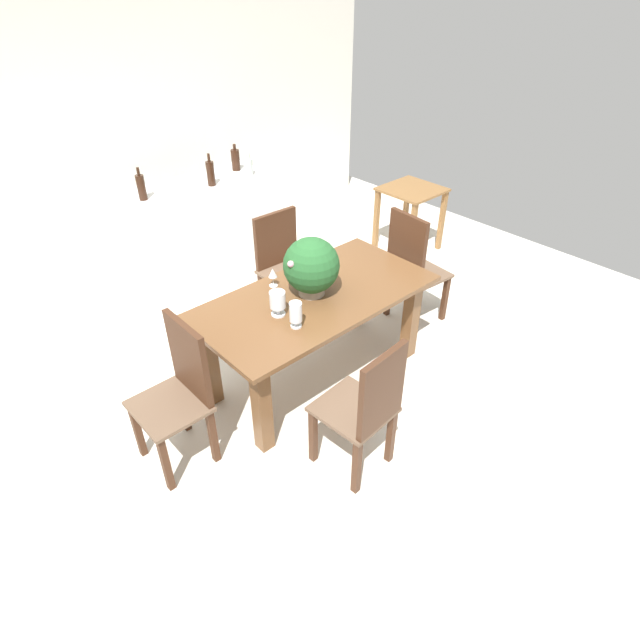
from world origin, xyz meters
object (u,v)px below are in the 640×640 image
(chair_near_left, at_px, (367,407))
(wine_bottle_tall, at_px, (250,167))
(crystal_vase_center_near, at_px, (296,313))
(wine_bottle_clear, at_px, (236,160))
(flower_centerpiece, at_px, (311,266))
(chair_far_right, at_px, (283,260))
(kitchen_counter, at_px, (194,235))
(side_table, at_px, (411,203))
(crystal_vase_left, at_px, (278,301))
(wine_bottle_dark, at_px, (141,187))
(wine_glass, at_px, (273,274))
(dining_table, at_px, (316,312))
(chair_foot_end, at_px, (412,265))
(chair_head_end, at_px, (180,388))
(wine_bottle_green, at_px, (211,173))

(chair_near_left, height_order, wine_bottle_tall, wine_bottle_tall)
(chair_near_left, bearing_deg, crystal_vase_center_near, -97.23)
(wine_bottle_clear, bearing_deg, flower_centerpiece, -110.84)
(chair_far_right, height_order, wine_bottle_tall, wine_bottle_tall)
(kitchen_counter, relative_size, side_table, 2.35)
(flower_centerpiece, xyz_separation_m, crystal_vase_left, (-0.35, -0.05, -0.12))
(flower_centerpiece, distance_m, wine_bottle_dark, 1.95)
(wine_glass, bearing_deg, crystal_vase_center_near, -112.48)
(dining_table, relative_size, wine_bottle_tall, 7.76)
(chair_foot_end, bearing_deg, chair_near_left, 126.03)
(wine_glass, bearing_deg, chair_far_right, 46.55)
(chair_near_left, bearing_deg, chair_foot_end, -153.53)
(chair_head_end, distance_m, side_table, 3.56)
(chair_far_right, xyz_separation_m, chair_near_left, (-0.80, -1.79, 0.00))
(kitchen_counter, height_order, wine_bottle_dark, wine_bottle_dark)
(wine_bottle_clear, height_order, wine_bottle_dark, wine_bottle_dark)
(chair_far_right, relative_size, side_table, 1.36)
(chair_head_end, xyz_separation_m, side_table, (3.43, 0.96, -0.01))
(dining_table, height_order, chair_near_left, chair_near_left)
(crystal_vase_center_near, bearing_deg, kitchen_counter, 77.18)
(flower_centerpiece, xyz_separation_m, wine_glass, (-0.14, 0.27, -0.12))
(crystal_vase_left, bearing_deg, flower_centerpiece, 7.93)
(wine_glass, height_order, kitchen_counter, kitchen_counter)
(wine_bottle_clear, bearing_deg, chair_far_right, -106.94)
(chair_near_left, bearing_deg, wine_bottle_dark, -95.86)
(chair_head_end, height_order, wine_glass, chair_head_end)
(side_table, bearing_deg, kitchen_counter, 154.53)
(flower_centerpiece, height_order, crystal_vase_center_near, flower_centerpiece)
(flower_centerpiece, xyz_separation_m, wine_bottle_tall, (0.77, 1.79, 0.10))
(flower_centerpiece, bearing_deg, side_table, 22.03)
(crystal_vase_center_near, distance_m, wine_bottle_tall, 2.33)
(chair_far_right, bearing_deg, chair_head_end, -148.69)
(chair_head_end, relative_size, wine_bottle_green, 3.38)
(chair_near_left, relative_size, kitchen_counter, 0.60)
(crystal_vase_left, bearing_deg, side_table, 20.28)
(dining_table, xyz_separation_m, wine_bottle_tall, (0.77, 1.82, 0.47))
(crystal_vase_left, xyz_separation_m, wine_glass, (0.21, 0.32, -0.01))
(chair_foot_end, distance_m, wine_glass, 1.35)
(dining_table, relative_size, kitchen_counter, 1.06)
(chair_far_right, distance_m, crystal_vase_left, 1.23)
(dining_table, height_order, kitchen_counter, kitchen_counter)
(chair_near_left, xyz_separation_m, crystal_vase_left, (0.04, 0.88, 0.32))
(chair_far_right, relative_size, wine_glass, 6.71)
(dining_table, xyz_separation_m, wine_glass, (-0.15, 0.31, 0.25))
(wine_bottle_clear, bearing_deg, side_table, -35.32)
(chair_near_left, distance_m, wine_bottle_green, 2.89)
(dining_table, distance_m, flower_centerpiece, 0.37)
(wine_glass, xyz_separation_m, wine_bottle_tall, (0.91, 1.51, 0.22))
(dining_table, height_order, crystal_vase_left, crystal_vase_left)
(chair_foot_end, height_order, wine_bottle_green, wine_bottle_green)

